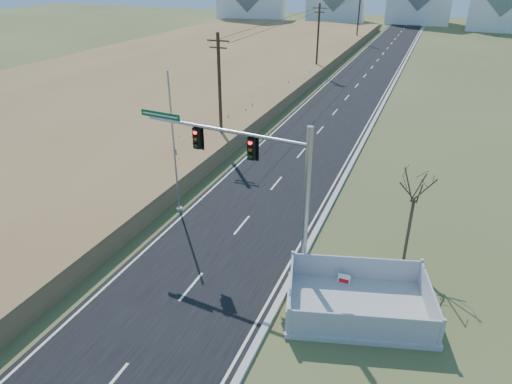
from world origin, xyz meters
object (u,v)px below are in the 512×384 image
traffic_signal_mast (269,181)px  fence_enclosure (358,305)px  bare_tree (416,186)px  open_sign (344,281)px  flagpole (175,159)px

traffic_signal_mast → fence_enclosure: size_ratio=1.32×
bare_tree → fence_enclosure: bearing=-107.8°
traffic_signal_mast → open_sign: traffic_signal_mast is taller
traffic_signal_mast → fence_enclosure: 6.73m
traffic_signal_mast → open_sign: size_ratio=13.23×
open_sign → bare_tree: bearing=54.8°
traffic_signal_mast → bare_tree: 6.97m
traffic_signal_mast → bare_tree: traffic_signal_mast is taller
traffic_signal_mast → flagpole: bearing=161.8°
fence_enclosure → flagpole: (-11.77, 5.00, 3.10)m
traffic_signal_mast → fence_enclosure: (4.85, -1.86, -4.28)m
traffic_signal_mast → bare_tree: size_ratio=1.80×
fence_enclosure → bare_tree: bearing=56.9°
traffic_signal_mast → bare_tree: (6.35, 2.84, -0.39)m
flagpole → bare_tree: bearing=-1.3°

